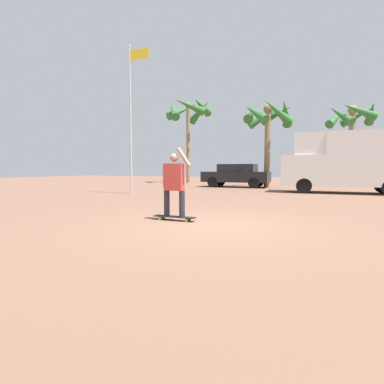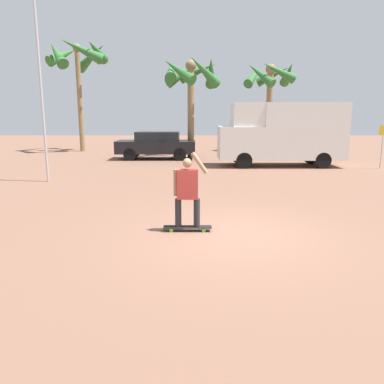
% 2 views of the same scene
% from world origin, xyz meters
% --- Properties ---
extents(ground_plane, '(80.00, 80.00, 0.00)m').
position_xyz_m(ground_plane, '(0.00, 0.00, 0.00)').
color(ground_plane, brown).
extents(skateboard, '(1.07, 0.22, 0.10)m').
position_xyz_m(skateboard, '(-0.94, 0.23, 0.08)').
color(skateboard, black).
rests_on(skateboard, ground_plane).
extents(person_skateboarder, '(0.75, 0.22, 1.66)m').
position_xyz_m(person_skateboarder, '(-0.94, 0.23, 0.96)').
color(person_skateboarder, '#28282D').
rests_on(person_skateboarder, skateboard).
extents(camper_van, '(6.11, 2.12, 3.12)m').
position_xyz_m(camper_van, '(3.69, 11.07, 1.68)').
color(camper_van, black).
rests_on(camper_van, ground_plane).
extents(parked_car_black, '(4.53, 1.94, 1.59)m').
position_xyz_m(parked_car_black, '(-2.90, 14.11, 0.85)').
color(parked_car_black, black).
rests_on(parked_car_black, ground_plane).
extents(palm_tree_near_van, '(3.63, 3.79, 6.18)m').
position_xyz_m(palm_tree_near_van, '(4.59, 19.08, 4.93)').
color(palm_tree_near_van, '#8E704C').
rests_on(palm_tree_near_van, ground_plane).
extents(palm_tree_center_background, '(3.62, 3.69, 5.83)m').
position_xyz_m(palm_tree_center_background, '(-0.90, 14.65, 4.72)').
color(palm_tree_center_background, '#8E704C').
rests_on(palm_tree_center_background, ground_plane).
extents(palm_tree_far_left, '(4.30, 4.40, 7.62)m').
position_xyz_m(palm_tree_far_left, '(-8.57, 18.94, 6.37)').
color(palm_tree_far_left, '#8E704C').
rests_on(palm_tree_far_left, ground_plane).
extents(flagpole, '(1.16, 0.12, 7.32)m').
position_xyz_m(flagpole, '(-6.34, 6.55, 4.17)').
color(flagpole, '#B7B7BC').
rests_on(flagpole, ground_plane).
extents(street_sign, '(0.44, 0.06, 2.04)m').
position_xyz_m(street_sign, '(8.22, 10.10, 1.33)').
color(street_sign, '#B7B7BC').
rests_on(street_sign, ground_plane).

